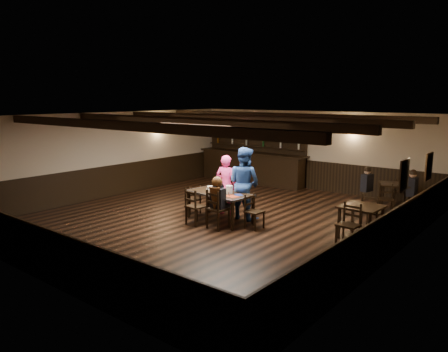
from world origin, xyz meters
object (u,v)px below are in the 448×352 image
Objects in this scene: cake at (211,188)px; woman_pink at (226,185)px; dining_table at (220,195)px; man_blue at (244,183)px; chair_near_left at (194,204)px; bar_counter at (253,163)px; chair_near_right at (216,206)px.

woman_pink is at bearing 73.30° from cake.
dining_table is 0.72m from man_blue.
man_blue is at bearing 29.28° from cake.
chair_near_left is 0.21× the size of bar_counter.
bar_counter reaches higher than woman_pink.
cake is 0.06× the size of bar_counter.
man_blue reaches higher than chair_near_right.
chair_near_right reaches higher than cake.
chair_near_left is at bearing -69.14° from bar_counter.
chair_near_right is (0.65, 0.08, 0.02)m from chair_near_left.
dining_table is at bearing 121.06° from chair_near_right.
dining_table is at bearing 62.58° from man_blue.
woman_pink reaches higher than chair_near_right.
chair_near_left is 0.65m from chair_near_right.
woman_pink is at bearing 118.06° from chair_near_right.
chair_near_right is at bearing -63.21° from bar_counter.
bar_counter is (-2.11, 5.55, 0.18)m from chair_near_left.
dining_table is 0.41× the size of bar_counter.
chair_near_left reaches higher than dining_table.
chair_near_right is at bearing -58.94° from dining_table.
man_blue is 0.43× the size of bar_counter.
woman_pink is 0.64m from man_blue.
woman_pink is at bearing 114.73° from dining_table.
chair_near_right reaches higher than dining_table.
dining_table is 0.96× the size of man_blue.
cake is at bearing 100.13° from chair_near_left.
chair_near_left is 3.50× the size of cake.
cake is (-0.77, -0.43, -0.16)m from man_blue.
bar_counter reaches higher than man_blue.
cake reaches higher than dining_table.
bar_counter reaches higher than chair_near_right.
cake is (-0.42, 0.14, 0.11)m from dining_table.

